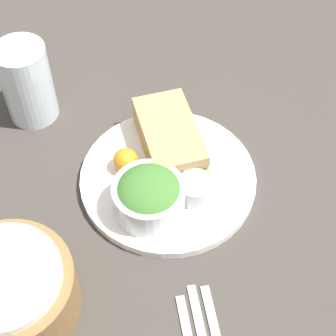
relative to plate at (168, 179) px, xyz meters
name	(u,v)px	position (x,y,z in m)	size (l,w,h in m)	color
ground_plane	(168,181)	(0.00, 0.00, -0.01)	(4.00, 4.00, 0.00)	#3D3833
plate	(168,179)	(0.00, 0.00, 0.00)	(0.27, 0.27, 0.01)	white
sandwich	(169,138)	(0.05, -0.01, 0.03)	(0.16, 0.10, 0.05)	tan
salad_bowl	(149,195)	(-0.05, 0.03, 0.04)	(0.11, 0.11, 0.06)	white
dressing_cup	(195,189)	(-0.04, -0.04, 0.02)	(0.05, 0.05, 0.03)	#B7B7BC
orange_wedge	(126,160)	(0.02, 0.06, 0.03)	(0.04, 0.04, 0.04)	orange
drink_glass	(27,83)	(0.17, 0.21, 0.06)	(0.08, 0.08, 0.14)	silver
bread_basket	(9,291)	(-0.18, 0.23, 0.04)	(0.18, 0.18, 0.09)	olive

